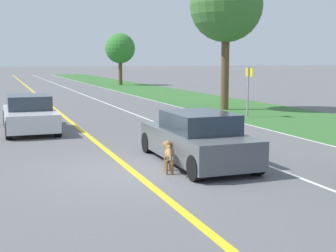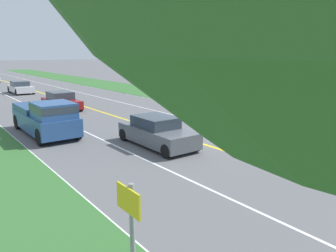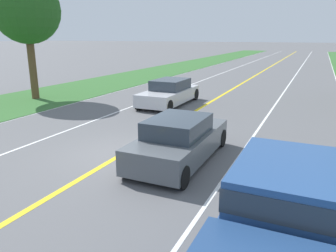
# 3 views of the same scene
# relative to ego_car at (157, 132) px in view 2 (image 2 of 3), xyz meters

# --- Properties ---
(ground_plane) EXTENTS (400.00, 400.00, 0.00)m
(ground_plane) POSITION_rel_ego_car_xyz_m (-1.89, -0.27, -0.64)
(ground_plane) COLOR #5B5B5E
(centre_divider_line) EXTENTS (0.18, 160.00, 0.01)m
(centre_divider_line) POSITION_rel_ego_car_xyz_m (-1.89, -0.27, -0.64)
(centre_divider_line) COLOR yellow
(centre_divider_line) RESTS_ON ground
(lane_edge_line_right) EXTENTS (0.14, 160.00, 0.01)m
(lane_edge_line_right) POSITION_rel_ego_car_xyz_m (5.11, -0.27, -0.64)
(lane_edge_line_right) COLOR white
(lane_edge_line_right) RESTS_ON ground
(lane_edge_line_left) EXTENTS (0.14, 160.00, 0.01)m
(lane_edge_line_left) POSITION_rel_ego_car_xyz_m (-8.89, -0.27, -0.64)
(lane_edge_line_left) COLOR white
(lane_edge_line_left) RESTS_ON ground
(lane_dash_same_dir) EXTENTS (0.10, 160.00, 0.01)m
(lane_dash_same_dir) POSITION_rel_ego_car_xyz_m (1.61, -0.27, -0.64)
(lane_dash_same_dir) COLOR white
(lane_dash_same_dir) RESTS_ON ground
(lane_dash_oncoming) EXTENTS (0.10, 160.00, 0.01)m
(lane_dash_oncoming) POSITION_rel_ego_car_xyz_m (-5.39, -0.27, -0.64)
(lane_dash_oncoming) COLOR white
(lane_dash_oncoming) RESTS_ON ground
(grass_verge_left) EXTENTS (6.00, 160.00, 0.03)m
(grass_verge_left) POSITION_rel_ego_car_xyz_m (-11.89, -0.27, -0.63)
(grass_verge_left) COLOR #33662D
(grass_verge_left) RESTS_ON ground
(ego_car) EXTENTS (1.81, 4.33, 1.38)m
(ego_car) POSITION_rel_ego_car_xyz_m (0.00, 0.00, 0.00)
(ego_car) COLOR #51565B
(ego_car) RESTS_ON ground
(dog) EXTENTS (0.39, 1.03, 0.75)m
(dog) POSITION_rel_ego_car_xyz_m (-1.07, -0.67, -0.17)
(dog) COLOR olive
(dog) RESTS_ON ground
(pickup_truck) EXTENTS (2.06, 5.55, 1.90)m
(pickup_truck) POSITION_rel_ego_car_xyz_m (3.50, -5.23, 0.32)
(pickup_truck) COLOR #284C84
(pickup_truck) RESTS_ON ground
(car_trailing_near) EXTENTS (1.91, 4.20, 1.36)m
(car_trailing_near) POSITION_rel_ego_car_xyz_m (0.05, -12.82, -0.01)
(car_trailing_near) COLOR maroon
(car_trailing_near) RESTS_ON ground
(car_trailing_mid) EXTENTS (1.86, 4.28, 1.31)m
(car_trailing_mid) POSITION_rel_ego_car_xyz_m (-0.04, -25.75, -0.03)
(car_trailing_mid) COLOR silver
(car_trailing_mid) RESTS_ON ground
(street_sign) EXTENTS (0.11, 0.64, 2.41)m
(street_sign) POSITION_rel_ego_car_xyz_m (6.33, 8.32, 0.88)
(street_sign) COLOR gray
(street_sign) RESTS_ON ground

